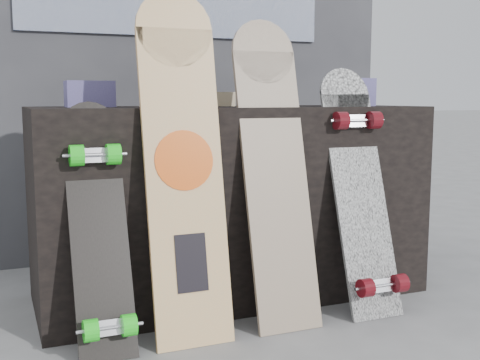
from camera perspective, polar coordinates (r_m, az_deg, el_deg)
name	(u,v)px	position (r m, az deg, el deg)	size (l,w,h in m)	color
ground	(282,335)	(2.21, 4.05, -14.43)	(60.00, 60.00, 0.00)	slate
vendor_table	(231,202)	(2.54, -0.90, -2.07)	(1.60, 0.60, 0.80)	black
booth	(172,48)	(3.32, -6.45, 12.36)	(2.40, 0.22, 2.20)	#36363B
merch_box_purple	(90,94)	(2.40, -14.07, 7.91)	(0.18, 0.12, 0.10)	#423D7D
merch_box_small	(354,92)	(2.72, 10.73, 8.18)	(0.14, 0.14, 0.12)	#423D7D
merch_box_flat	(207,99)	(2.57, -3.14, 7.67)	(0.22, 0.10, 0.06)	#D1B78C
longboard_geisha	(183,155)	(2.07, -5.43, 2.34)	(0.27, 0.26, 1.21)	#C7B786
longboard_celtic	(274,162)	(2.23, 3.25, 1.74)	(0.25, 0.31, 1.13)	beige
longboard_cascadia	(360,186)	(2.40, 11.35, -0.58)	(0.22, 0.37, 0.96)	silver
skateboard_dark	(99,225)	(2.03, -13.23, -4.16)	(0.19, 0.35, 0.83)	black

